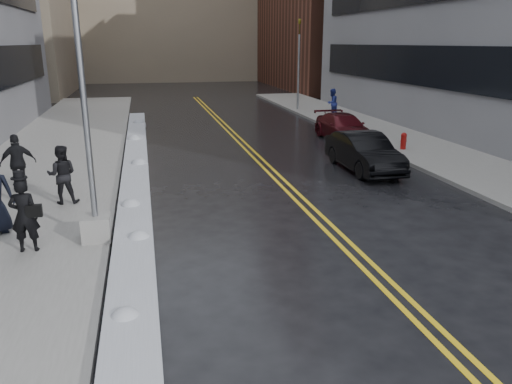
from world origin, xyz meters
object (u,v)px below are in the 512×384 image
fire_hydrant (404,140)px  pedestrian_d (18,163)px  lamppost (88,141)px  pedestrian_east (332,103)px  traffic_signal (299,61)px  car_black (364,152)px  pedestrian_fedora (24,215)px  car_maroon (343,127)px  pedestrian_b (62,175)px

fire_hydrant → pedestrian_d: size_ratio=0.41×
lamppost → pedestrian_east: size_ratio=4.39×
traffic_signal → pedestrian_d: (-14.46, -17.19, -2.35)m
fire_hydrant → car_black: car_black is taller
pedestrian_fedora → pedestrian_east: size_ratio=0.97×
pedestrian_fedora → pedestrian_d: pedestrian_d is taller
fire_hydrant → traffic_signal: 14.30m
lamppost → pedestrian_fedora: bearing=-166.7°
traffic_signal → car_maroon: (-1.00, -10.77, -2.76)m
pedestrian_b → pedestrian_east: bearing=-132.3°
fire_hydrant → pedestrian_b: pedestrian_b is taller
fire_hydrant → pedestrian_east: (0.48, 9.98, 0.47)m
pedestrian_b → fire_hydrant: bearing=-159.3°
pedestrian_b → car_black: (10.37, 2.20, -0.30)m
traffic_signal → pedestrian_b: 22.98m
lamppost → fire_hydrant: size_ratio=10.45×
pedestrian_b → pedestrian_east: size_ratio=0.98×
pedestrian_fedora → pedestrian_east: bearing=-126.6°
fire_hydrant → car_black: 4.06m
car_black → car_maroon: size_ratio=0.97×
traffic_signal → car_maroon: bearing=-95.3°
pedestrian_east → car_black: size_ratio=0.40×
pedestrian_b → lamppost: bearing=110.8°
lamppost → car_maroon: (10.80, 11.23, -1.89)m
lamppost → traffic_signal: 24.98m
fire_hydrant → pedestrian_east: bearing=87.2°
car_black → car_maroon: bearing=74.2°
fire_hydrant → pedestrian_d: pedestrian_d is taller
fire_hydrant → pedestrian_east: pedestrian_east is taller
lamppost → pedestrian_d: size_ratio=4.24×
pedestrian_fedora → traffic_signal: bearing=-119.4°
lamppost → traffic_signal: size_ratio=1.27×
traffic_signal → pedestrian_fedora: 26.09m
car_black → fire_hydrant: bearing=39.8°
fire_hydrant → pedestrian_b: (-13.44, -4.84, 0.46)m
lamppost → pedestrian_east: bearing=54.6°
pedestrian_fedora → pedestrian_b: 3.52m
car_maroon → car_black: bearing=-105.8°
pedestrian_fedora → pedestrian_d: size_ratio=0.94×
pedestrian_east → pedestrian_fedora: bearing=16.7°
pedestrian_b → car_maroon: pedestrian_b is taller
traffic_signal → car_black: 17.05m
pedestrian_fedora → pedestrian_east: pedestrian_east is taller
traffic_signal → car_black: bearing=-98.8°
car_maroon → fire_hydrant: bearing=-65.8°
pedestrian_fedora → car_maroon: bearing=-135.4°
car_maroon → lamppost: bearing=-134.6°
pedestrian_d → pedestrian_east: bearing=-156.9°
lamppost → car_maroon: 15.69m
car_black → car_maroon: (1.58, 5.87, -0.07)m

